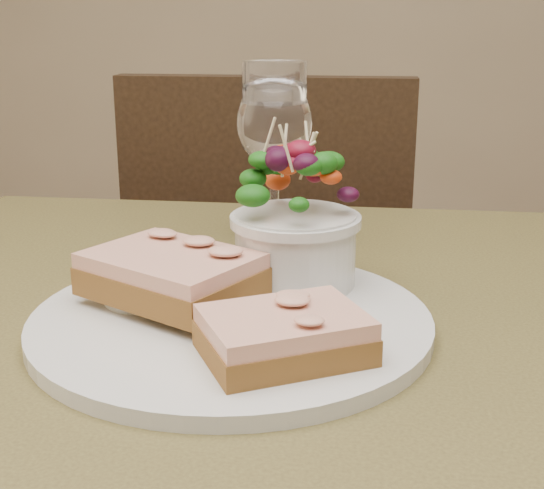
# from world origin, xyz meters

# --- Properties ---
(cafe_table) EXTENTS (0.80, 0.80, 0.75)m
(cafe_table) POSITION_xyz_m (0.00, 0.00, 0.65)
(cafe_table) COLOR #3E351A
(cafe_table) RESTS_ON ground
(chair_far) EXTENTS (0.42, 0.42, 0.90)m
(chair_far) POSITION_xyz_m (-0.07, 0.70, 0.29)
(chair_far) COLOR black
(chair_far) RESTS_ON ground
(dinner_plate) EXTENTS (0.31, 0.31, 0.01)m
(dinner_plate) POSITION_xyz_m (-0.02, 0.00, 0.76)
(dinner_plate) COLOR silver
(dinner_plate) RESTS_ON cafe_table
(sandwich_front) EXTENTS (0.13, 0.12, 0.03)m
(sandwich_front) POSITION_xyz_m (0.03, -0.06, 0.78)
(sandwich_front) COLOR #522B15
(sandwich_front) RESTS_ON dinner_plate
(sandwich_back) EXTENTS (0.16, 0.14, 0.03)m
(sandwich_back) POSITION_xyz_m (-0.07, 0.02, 0.79)
(sandwich_back) COLOR #522B15
(sandwich_back) RESTS_ON dinner_plate
(ramekin) EXTENTS (0.07, 0.07, 0.04)m
(ramekin) POSITION_xyz_m (-0.09, 0.03, 0.78)
(ramekin) COLOR silver
(ramekin) RESTS_ON dinner_plate
(salad_bowl) EXTENTS (0.10, 0.10, 0.13)m
(salad_bowl) POSITION_xyz_m (0.02, 0.08, 0.82)
(salad_bowl) COLOR silver
(salad_bowl) RESTS_ON dinner_plate
(garnish) EXTENTS (0.05, 0.04, 0.02)m
(garnish) POSITION_xyz_m (-0.08, 0.10, 0.77)
(garnish) COLOR #0A3309
(garnish) RESTS_ON dinner_plate
(wine_glass) EXTENTS (0.08, 0.08, 0.18)m
(wine_glass) POSITION_xyz_m (-0.01, 0.22, 0.87)
(wine_glass) COLOR white
(wine_glass) RESTS_ON cafe_table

